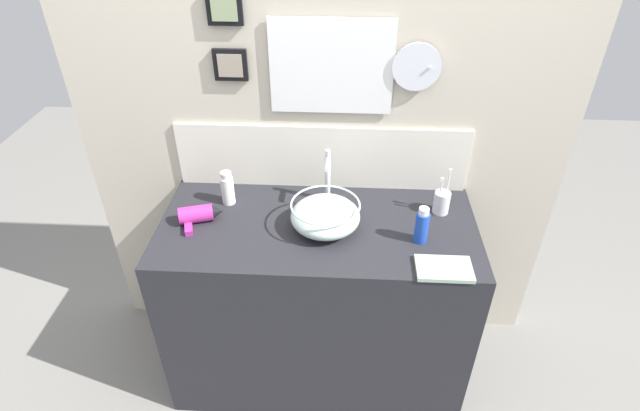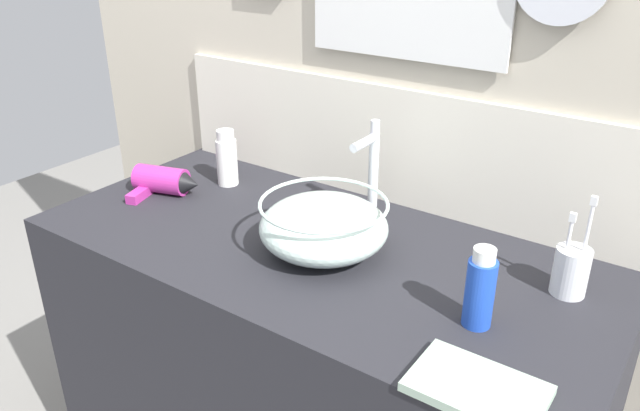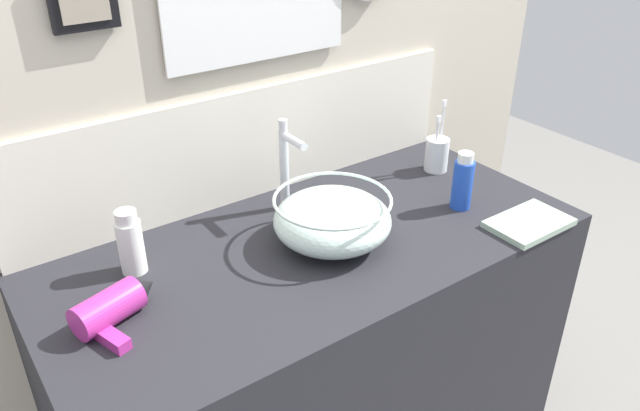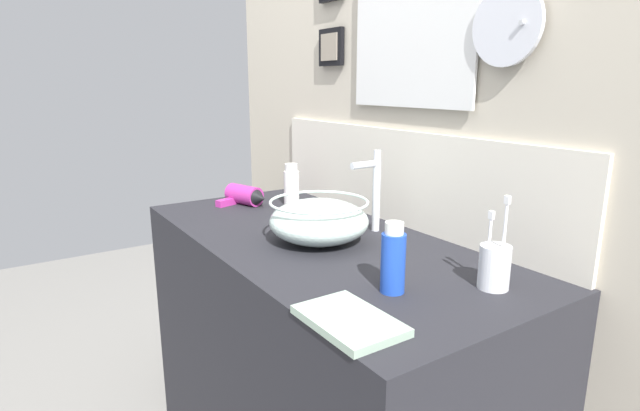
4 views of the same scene
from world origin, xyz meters
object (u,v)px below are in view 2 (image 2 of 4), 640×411
glass_bowl_sink (324,226)px  soap_dispenser (480,290)px  toothbrush_cup (571,270)px  faucet (371,166)px  hair_drier (165,181)px  hand_towel (477,388)px  spray_bottle (227,159)px

glass_bowl_sink → soap_dispenser: size_ratio=1.79×
toothbrush_cup → faucet: bearing=173.4°
glass_bowl_sink → hair_drier: size_ratio=1.47×
faucet → hair_drier: size_ratio=1.29×
faucet → soap_dispenser: (0.38, -0.26, -0.07)m
faucet → hand_towel: (0.45, -0.42, -0.13)m
faucet → toothbrush_cup: 0.50m
glass_bowl_sink → faucet: faucet is taller
glass_bowl_sink → spray_bottle: 0.46m
faucet → soap_dispenser: faucet is taller
faucet → spray_bottle: bearing=-175.3°
soap_dispenser → hair_drier: bearing=175.2°
glass_bowl_sink → faucet: bearing=90.0°
glass_bowl_sink → spray_bottle: (-0.43, 0.16, 0.01)m
spray_bottle → glass_bowl_sink: bearing=-20.6°
soap_dispenser → spray_bottle: bearing=164.8°
spray_bottle → hand_towel: 0.96m
glass_bowl_sink → faucet: (0.00, 0.20, 0.08)m
soap_dispenser → spray_bottle: soap_dispenser is taller
glass_bowl_sink → hand_towel: bearing=-26.9°
hair_drier → soap_dispenser: size_ratio=1.22×
hair_drier → soap_dispenser: (0.90, -0.08, 0.04)m
faucet → toothbrush_cup: size_ratio=1.17×
glass_bowl_sink → toothbrush_cup: 0.51m
hair_drier → faucet: bearing=19.0°
toothbrush_cup → spray_bottle: (-0.91, 0.02, 0.02)m
hair_drier → hand_towel: 1.00m
hair_drier → soap_dispenser: 0.90m
faucet → hair_drier: faucet is taller
hair_drier → spray_bottle: 0.17m
glass_bowl_sink → soap_dispenser: (0.38, -0.06, 0.01)m
hair_drier → hand_towel: (0.97, -0.24, -0.03)m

